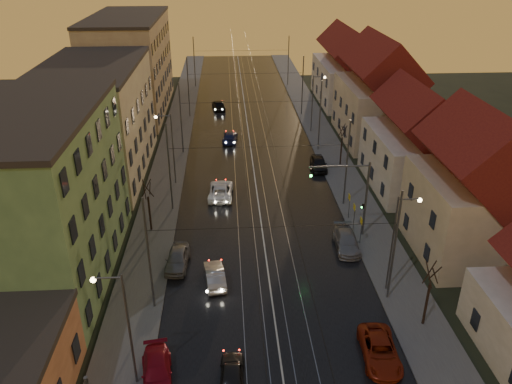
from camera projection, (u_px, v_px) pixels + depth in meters
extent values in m
cube|color=black|center=(251.00, 149.00, 64.44)|extent=(16.00, 120.00, 0.04)
cube|color=#4C4C4C|center=(173.00, 150.00, 63.87)|extent=(4.00, 120.00, 0.15)
cube|color=#4C4C4C|center=(327.00, 147.00, 64.97)|extent=(4.00, 120.00, 0.15)
cube|color=gray|center=(234.00, 149.00, 64.31)|extent=(0.06, 120.00, 0.03)
cube|color=gray|center=(245.00, 149.00, 64.39)|extent=(0.06, 120.00, 0.03)
cube|color=gray|center=(257.00, 148.00, 64.47)|extent=(0.06, 120.00, 0.03)
cube|color=gray|center=(268.00, 148.00, 64.55)|extent=(0.06, 120.00, 0.03)
cube|color=#567E50|center=(35.00, 200.00, 37.37)|extent=(10.00, 18.00, 13.00)
cube|color=#BDAD92|center=(96.00, 122.00, 55.47)|extent=(10.00, 20.00, 12.00)
cube|color=#9A7E63|center=(131.00, 66.00, 76.47)|extent=(10.00, 24.00, 14.00)
cube|color=#B4A78B|center=(470.00, 215.00, 41.48)|extent=(8.50, 10.00, 7.00)
pyramid|color=#561316|center=(483.00, 155.00, 39.07)|extent=(8.67, 10.20, 3.80)
cube|color=beige|center=(415.00, 160.00, 53.32)|extent=(9.00, 12.00, 6.00)
pyramid|color=#561316|center=(421.00, 119.00, 51.27)|extent=(9.18, 12.24, 3.20)
cube|color=#B4A78B|center=(377.00, 111.00, 66.39)|extent=(9.00, 14.00, 7.50)
pyramid|color=#561316|center=(382.00, 68.00, 63.83)|extent=(9.18, 14.28, 4.00)
cube|color=beige|center=(346.00, 82.00, 82.70)|extent=(9.00, 16.00, 6.50)
pyramid|color=#561316|center=(349.00, 51.00, 80.48)|extent=(9.18, 16.32, 3.50)
cylinder|color=#595B60|center=(149.00, 256.00, 34.27)|extent=(0.16, 0.16, 9.00)
cylinder|color=#595B60|center=(394.00, 247.00, 35.21)|extent=(0.16, 0.16, 9.00)
cylinder|color=#595B60|center=(169.00, 168.00, 47.68)|extent=(0.16, 0.16, 9.00)
cylinder|color=#595B60|center=(347.00, 164.00, 48.62)|extent=(0.16, 0.16, 9.00)
cylinder|color=#595B60|center=(181.00, 119.00, 61.09)|extent=(0.16, 0.16, 9.00)
cylinder|color=#595B60|center=(320.00, 117.00, 62.03)|extent=(0.16, 0.16, 9.00)
cylinder|color=#595B60|center=(188.00, 88.00, 74.49)|extent=(0.16, 0.16, 9.00)
cylinder|color=#595B60|center=(302.00, 86.00, 75.43)|extent=(0.16, 0.16, 9.00)
cylinder|color=#595B60|center=(194.00, 62.00, 90.58)|extent=(0.16, 0.16, 9.00)
cylinder|color=#595B60|center=(288.00, 61.00, 91.52)|extent=(0.16, 0.16, 9.00)
cylinder|color=#595B60|center=(130.00, 332.00, 28.23)|extent=(0.14, 0.14, 8.00)
cylinder|color=#595B60|center=(107.00, 278.00, 26.49)|extent=(1.60, 0.10, 0.10)
sphere|color=#FFD88C|center=(93.00, 280.00, 26.50)|extent=(0.32, 0.32, 0.32)
cylinder|color=#595B60|center=(392.00, 246.00, 36.34)|extent=(0.14, 0.14, 8.00)
cylinder|color=#595B60|center=(410.00, 199.00, 34.69)|extent=(1.60, 0.10, 0.10)
sphere|color=#FFD88C|center=(420.00, 200.00, 34.77)|extent=(0.32, 0.32, 0.32)
cylinder|color=#595B60|center=(173.00, 150.00, 53.25)|extent=(0.14, 0.14, 8.00)
cylinder|color=#595B60|center=(163.00, 116.00, 51.52)|extent=(1.60, 0.10, 0.10)
sphere|color=#FFD88C|center=(156.00, 117.00, 51.53)|extent=(0.32, 0.32, 0.32)
cylinder|color=#595B60|center=(312.00, 104.00, 68.52)|extent=(0.14, 0.14, 8.00)
cylinder|color=#595B60|center=(320.00, 77.00, 66.87)|extent=(1.60, 0.10, 0.10)
sphere|color=#FFD88C|center=(325.00, 77.00, 66.95)|extent=(0.32, 0.32, 0.32)
cylinder|color=#595B60|center=(366.00, 200.00, 43.68)|extent=(0.20, 0.20, 7.20)
cylinder|color=#595B60|center=(339.00, 166.00, 42.07)|extent=(5.20, 0.14, 0.14)
imported|color=black|center=(311.00, 174.00, 42.20)|extent=(0.15, 0.18, 0.90)
sphere|color=#19FF3F|center=(311.00, 176.00, 42.16)|extent=(0.20, 0.20, 0.20)
cylinder|color=black|center=(150.00, 214.00, 45.24)|extent=(0.18, 0.18, 3.50)
cylinder|color=black|center=(150.00, 188.00, 44.20)|extent=(0.37, 0.92, 1.61)
cylinder|color=black|center=(146.00, 188.00, 44.31)|extent=(0.91, 0.40, 1.61)
cylinder|color=black|center=(144.00, 189.00, 44.02)|extent=(0.37, 0.92, 1.61)
cylinder|color=black|center=(148.00, 190.00, 43.92)|extent=(0.84, 0.54, 1.62)
cylinder|color=black|center=(426.00, 305.00, 33.84)|extent=(0.18, 0.18, 3.50)
cylinder|color=black|center=(435.00, 273.00, 32.80)|extent=(0.37, 0.92, 1.61)
cylinder|color=black|center=(429.00, 272.00, 32.91)|extent=(0.91, 0.40, 1.61)
cylinder|color=black|center=(429.00, 275.00, 32.62)|extent=(0.37, 0.92, 1.61)
cylinder|color=black|center=(435.00, 276.00, 32.52)|extent=(0.84, 0.54, 1.62)
cylinder|color=black|center=(341.00, 152.00, 58.88)|extent=(0.18, 0.18, 3.50)
cylinder|color=black|center=(345.00, 131.00, 57.83)|extent=(0.37, 0.92, 1.61)
cylinder|color=black|center=(342.00, 131.00, 57.95)|extent=(0.91, 0.40, 1.61)
cylinder|color=black|center=(341.00, 131.00, 57.65)|extent=(0.37, 0.92, 1.61)
cylinder|color=black|center=(344.00, 132.00, 57.56)|extent=(0.84, 0.54, 1.62)
imported|color=black|center=(232.00, 374.00, 29.86)|extent=(1.66, 3.78, 1.27)
imported|color=#ACACB2|center=(215.00, 275.00, 38.68)|extent=(1.93, 4.21, 1.34)
imported|color=white|center=(221.00, 190.00, 51.96)|extent=(2.71, 5.36, 1.45)
imported|color=#1A214E|center=(230.00, 137.00, 66.57)|extent=(2.28, 4.65, 1.30)
imported|color=black|center=(219.00, 105.00, 79.55)|extent=(2.39, 4.74, 1.55)
imported|color=maroon|center=(157.00, 372.00, 29.98)|extent=(2.38, 4.60, 1.27)
imported|color=gray|center=(177.00, 258.00, 40.66)|extent=(2.03, 4.38, 1.45)
imported|color=maroon|center=(380.00, 350.00, 31.53)|extent=(2.51, 4.90, 1.32)
imported|color=gray|center=(346.00, 241.00, 43.12)|extent=(2.15, 4.82, 1.37)
imported|color=black|center=(319.00, 164.00, 58.26)|extent=(1.96, 4.43, 1.48)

